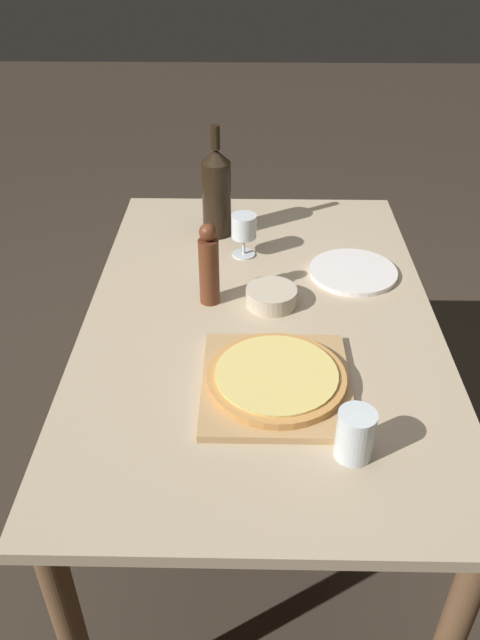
% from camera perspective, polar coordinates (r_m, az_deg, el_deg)
% --- Properties ---
extents(ground_plane, '(12.00, 12.00, 0.00)m').
position_cam_1_polar(ground_plane, '(2.14, 1.48, -16.28)').
color(ground_plane, '#382D23').
extents(dining_table, '(0.90, 1.42, 0.75)m').
position_cam_1_polar(dining_table, '(1.67, 1.81, -2.15)').
color(dining_table, tan).
rests_on(dining_table, ground_plane).
extents(cutting_board, '(0.33, 0.34, 0.02)m').
position_cam_1_polar(cutting_board, '(1.39, 3.32, -5.84)').
color(cutting_board, tan).
rests_on(cutting_board, dining_table).
extents(pizza, '(0.31, 0.31, 0.02)m').
position_cam_1_polar(pizza, '(1.38, 3.35, -5.20)').
color(pizza, '#C68947').
rests_on(pizza, cutting_board).
extents(wine_bottle, '(0.09, 0.09, 0.35)m').
position_cam_1_polar(wine_bottle, '(1.94, -2.16, 11.63)').
color(wine_bottle, black).
rests_on(wine_bottle, dining_table).
extents(pepper_mill, '(0.05, 0.05, 0.23)m').
position_cam_1_polar(pepper_mill, '(1.61, -2.86, 4.96)').
color(pepper_mill, '#5B2D19').
rests_on(pepper_mill, dining_table).
extents(wine_glass, '(0.07, 0.07, 0.13)m').
position_cam_1_polar(wine_glass, '(1.84, 0.35, 8.40)').
color(wine_glass, silver).
rests_on(wine_glass, dining_table).
extents(small_bowl, '(0.14, 0.14, 0.05)m').
position_cam_1_polar(small_bowl, '(1.64, 2.89, 2.16)').
color(small_bowl, beige).
rests_on(small_bowl, dining_table).
extents(drinking_tumbler, '(0.08, 0.08, 0.11)m').
position_cam_1_polar(drinking_tumbler, '(1.23, 10.48, -10.25)').
color(drinking_tumbler, silver).
rests_on(drinking_tumbler, dining_table).
extents(dinner_plate, '(0.25, 0.25, 0.01)m').
position_cam_1_polar(dinner_plate, '(1.81, 10.30, 4.36)').
color(dinner_plate, white).
rests_on(dinner_plate, dining_table).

